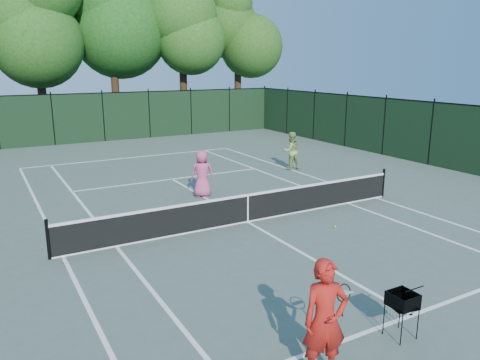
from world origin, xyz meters
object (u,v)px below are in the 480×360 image
loose_ball_midcourt (335,226)px  loose_ball_near_cart (340,285)px  player_pink (202,174)px  player_green (291,151)px  coach (325,320)px  ball_hopper (403,300)px

loose_ball_midcourt → loose_ball_near_cart: bearing=-129.1°
player_pink → player_green: player_green is taller
player_pink → loose_ball_midcourt: player_pink is taller
player_pink → coach: bearing=99.1°
player_green → ball_hopper: (-6.32, -12.28, -0.15)m
coach → loose_ball_midcourt: coach is taller
coach → loose_ball_near_cart: coach is taller
ball_hopper → loose_ball_midcourt: (2.83, 5.06, -0.69)m
player_pink → player_green: size_ratio=0.99×
player_pink → loose_ball_near_cart: bearing=110.8°
loose_ball_near_cart → player_green: bearing=59.8°
player_pink → loose_ball_near_cart: (-0.44, -8.12, -0.83)m
loose_ball_near_cart → coach: bearing=-136.0°
player_green → coach: bearing=64.0°
player_pink → loose_ball_midcourt: size_ratio=25.53×
coach → loose_ball_midcourt: bearing=65.2°
player_green → ball_hopper: player_green is taller
ball_hopper → player_pink: bearing=98.0°
player_pink → loose_ball_midcourt: (2.02, -5.09, -0.83)m
coach → player_green: (8.25, 12.47, -0.11)m
player_green → player_pink: bearing=28.6°
player_pink → ball_hopper: 10.18m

